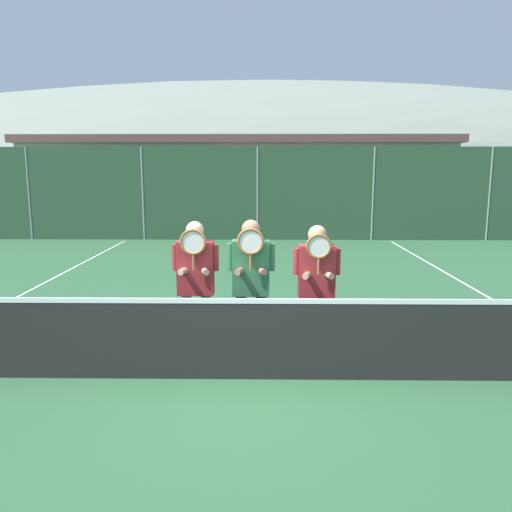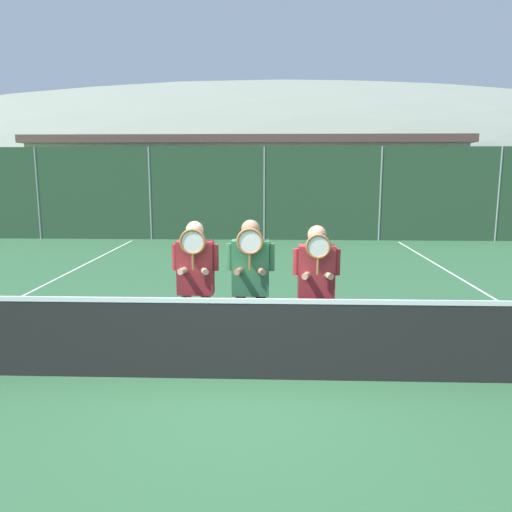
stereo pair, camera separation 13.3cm
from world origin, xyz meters
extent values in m
plane|color=#2D5B38|center=(0.00, 0.00, 0.00)|extent=(120.00, 120.00, 0.00)
ellipsoid|color=gray|center=(0.00, 53.22, 0.00)|extent=(113.66, 63.15, 22.10)
cube|color=beige|center=(-1.06, 19.90, 1.77)|extent=(20.05, 5.00, 3.54)
cube|color=brown|center=(-1.06, 19.90, 3.72)|extent=(20.55, 5.50, 0.36)
cylinder|color=gray|center=(-7.73, 11.40, 1.55)|extent=(0.06, 0.06, 3.10)
cylinder|color=gray|center=(-3.86, 11.40, 1.55)|extent=(0.06, 0.06, 3.10)
cylinder|color=gray|center=(0.00, 11.40, 1.55)|extent=(0.06, 0.06, 3.10)
cylinder|color=gray|center=(3.86, 11.40, 1.55)|extent=(0.06, 0.06, 3.10)
cylinder|color=gray|center=(7.73, 11.40, 1.55)|extent=(0.06, 0.06, 3.10)
cube|color=#2D4C33|center=(0.00, 11.40, 1.55)|extent=(23.18, 0.02, 3.10)
cube|color=black|center=(0.00, 0.00, 0.45)|extent=(11.75, 0.02, 0.91)
cube|color=white|center=(0.00, 0.00, 0.93)|extent=(11.75, 0.03, 0.06)
cube|color=white|center=(4.44, 3.00, 0.00)|extent=(0.05, 16.00, 0.01)
cylinder|color=white|center=(-0.76, 0.64, 0.42)|extent=(0.13, 0.13, 0.84)
cylinder|color=white|center=(-0.52, 0.64, 0.42)|extent=(0.13, 0.13, 0.84)
cube|color=maroon|center=(-0.64, 0.64, 1.18)|extent=(0.45, 0.22, 0.67)
sphere|color=tan|center=(-0.64, 0.64, 1.65)|extent=(0.22, 0.22, 0.22)
cylinder|color=maroon|center=(-0.89, 0.64, 1.31)|extent=(0.08, 0.08, 0.33)
cylinder|color=maroon|center=(-0.39, 0.64, 1.31)|extent=(0.08, 0.08, 0.33)
cylinder|color=tan|center=(-0.75, 0.55, 1.17)|extent=(0.16, 0.27, 0.08)
cylinder|color=tan|center=(-0.53, 0.55, 1.17)|extent=(0.16, 0.27, 0.08)
cylinder|color=#936033|center=(-0.64, 0.46, 1.29)|extent=(0.03, 0.03, 0.20)
torus|color=#936033|center=(-0.64, 0.46, 1.53)|extent=(0.32, 0.03, 0.32)
cylinder|color=silver|center=(-0.64, 0.46, 1.53)|extent=(0.26, 0.00, 0.26)
cylinder|color=black|center=(-0.08, 0.57, 0.43)|extent=(0.13, 0.13, 0.86)
cylinder|color=black|center=(0.17, 0.57, 0.43)|extent=(0.13, 0.13, 0.86)
cube|color=#337047|center=(0.05, 0.57, 1.20)|extent=(0.45, 0.22, 0.68)
sphere|color=#997056|center=(0.05, 0.57, 1.67)|extent=(0.22, 0.22, 0.22)
cylinder|color=#337047|center=(-0.20, 0.57, 1.33)|extent=(0.08, 0.08, 0.33)
cylinder|color=#337047|center=(0.30, 0.57, 1.33)|extent=(0.08, 0.08, 0.33)
cylinder|color=#997056|center=(-0.06, 0.48, 1.18)|extent=(0.16, 0.27, 0.08)
cylinder|color=#997056|center=(0.16, 0.48, 1.18)|extent=(0.16, 0.27, 0.08)
cylinder|color=#936033|center=(0.05, 0.39, 1.30)|extent=(0.03, 0.03, 0.20)
torus|color=#936033|center=(0.05, 0.39, 1.55)|extent=(0.32, 0.03, 0.32)
cylinder|color=silver|center=(0.05, 0.39, 1.55)|extent=(0.27, 0.00, 0.27)
cylinder|color=#232838|center=(0.73, 0.54, 0.41)|extent=(0.13, 0.13, 0.83)
cylinder|color=#232838|center=(0.97, 0.54, 0.41)|extent=(0.13, 0.13, 0.83)
cube|color=maroon|center=(0.85, 0.54, 1.15)|extent=(0.44, 0.22, 0.65)
sphere|color=tan|center=(0.85, 0.54, 1.61)|extent=(0.23, 0.23, 0.23)
cylinder|color=maroon|center=(0.60, 0.54, 1.28)|extent=(0.08, 0.08, 0.32)
cylinder|color=maroon|center=(1.09, 0.54, 1.28)|extent=(0.08, 0.08, 0.32)
cylinder|color=tan|center=(0.74, 0.45, 1.14)|extent=(0.16, 0.27, 0.08)
cylinder|color=tan|center=(0.96, 0.45, 1.14)|extent=(0.16, 0.27, 0.08)
cylinder|color=#936033|center=(0.85, 0.36, 1.26)|extent=(0.03, 0.03, 0.20)
torus|color=#936033|center=(0.85, 0.36, 1.49)|extent=(0.30, 0.03, 0.30)
cylinder|color=silver|center=(0.85, 0.36, 1.49)|extent=(0.25, 0.00, 0.25)
cube|color=black|center=(-7.55, 15.16, 0.70)|extent=(4.11, 1.72, 0.79)
cube|color=#2D3842|center=(-7.55, 15.16, 1.42)|extent=(2.26, 1.58, 0.65)
cylinder|color=black|center=(-6.22, 14.28, 0.30)|extent=(0.60, 0.16, 0.60)
cylinder|color=black|center=(-6.22, 16.04, 0.30)|extent=(0.60, 0.16, 0.60)
cylinder|color=black|center=(-8.89, 14.28, 0.30)|extent=(0.60, 0.16, 0.60)
cylinder|color=black|center=(-8.89, 16.04, 0.30)|extent=(0.60, 0.16, 0.60)
cube|color=navy|center=(-3.04, 14.92, 0.68)|extent=(4.00, 1.75, 0.76)
cube|color=#2D3842|center=(-3.04, 14.92, 1.37)|extent=(2.20, 1.61, 0.62)
cylinder|color=black|center=(-1.74, 14.03, 0.30)|extent=(0.60, 0.16, 0.60)
cylinder|color=black|center=(-1.74, 15.81, 0.30)|extent=(0.60, 0.16, 0.60)
cylinder|color=black|center=(-4.35, 14.03, 0.30)|extent=(0.60, 0.16, 0.60)
cylinder|color=black|center=(-4.35, 15.81, 0.30)|extent=(0.60, 0.16, 0.60)
cube|color=silver|center=(1.47, 14.95, 0.71)|extent=(4.12, 1.80, 0.82)
cube|color=#2D3842|center=(1.47, 14.95, 1.46)|extent=(2.27, 1.66, 0.67)
cylinder|color=black|center=(2.81, 14.03, 0.30)|extent=(0.60, 0.16, 0.60)
cylinder|color=black|center=(2.81, 15.88, 0.30)|extent=(0.60, 0.16, 0.60)
cylinder|color=black|center=(0.13, 14.03, 0.30)|extent=(0.60, 0.16, 0.60)
cylinder|color=black|center=(0.13, 15.88, 0.30)|extent=(0.60, 0.16, 0.60)
cube|color=black|center=(6.25, 14.68, 0.73)|extent=(4.53, 1.81, 0.85)
cube|color=#2D3842|center=(6.25, 14.68, 1.50)|extent=(2.49, 1.67, 0.70)
cylinder|color=black|center=(7.72, 13.76, 0.30)|extent=(0.60, 0.16, 0.60)
cylinder|color=black|center=(7.72, 15.61, 0.30)|extent=(0.60, 0.16, 0.60)
cylinder|color=black|center=(4.78, 13.76, 0.30)|extent=(0.60, 0.16, 0.60)
cylinder|color=black|center=(4.78, 15.61, 0.30)|extent=(0.60, 0.16, 0.60)
cylinder|color=black|center=(9.68, 14.16, 0.30)|extent=(0.60, 0.16, 0.60)
cylinder|color=black|center=(9.68, 16.02, 0.30)|extent=(0.60, 0.16, 0.60)
camera|label=1|loc=(0.20, -5.41, 2.39)|focal=35.00mm
camera|label=2|loc=(0.33, -5.41, 2.39)|focal=35.00mm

